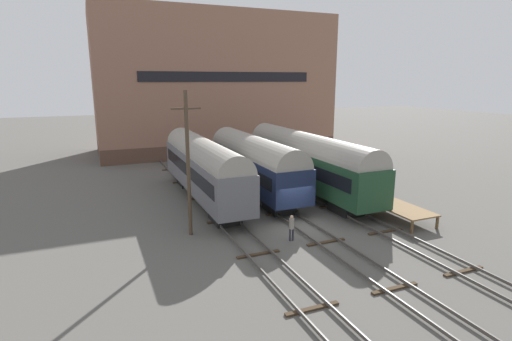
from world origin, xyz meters
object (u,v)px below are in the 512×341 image
Objects in this scene: train_car_green at (307,159)px; person_worker at (292,225)px; train_car_navy at (254,162)px; bench at (353,183)px; utility_pole at (188,163)px; train_car_grey at (203,165)px.

person_worker is (-6.30, -9.31, -1.98)m from train_car_green.
train_car_navy is at bearing 80.16° from person_worker.
train_car_green is at bearing 123.80° from bench.
utility_pole is at bearing -170.52° from bench.
train_car_grey is 12.34m from bench.
utility_pole is at bearing 148.27° from person_worker.
bench is 0.15× the size of utility_pole.
person_worker is (-8.67, -5.77, -0.44)m from bench.
train_car_grey reaches higher than bench.
train_car_grey is at bearing 158.14° from bench.
train_car_grey is at bearing 173.53° from train_car_green.
train_car_navy is at bearing 43.80° from utility_pole.
bench is (11.37, -4.56, -1.50)m from train_car_grey.
train_car_navy reaches higher than person_worker.
train_car_navy is 8.41m from bench.
train_car_navy is at bearing 145.98° from bench.
train_car_green is at bearing -6.47° from train_car_grey.
person_worker is at bearing -99.84° from train_car_navy.
person_worker is at bearing -124.11° from train_car_green.
train_car_grey is at bearing 67.97° from utility_pole.
bench is 14.74m from utility_pole.
train_car_grey is 9.06m from train_car_green.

